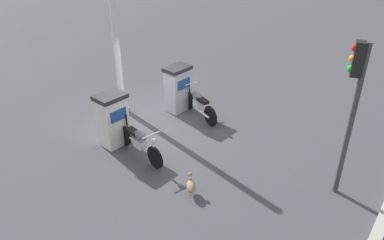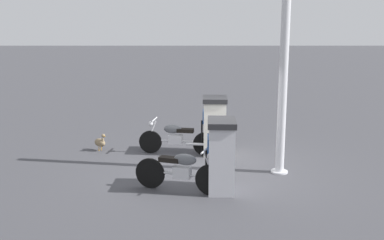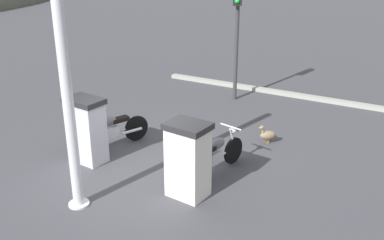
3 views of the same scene
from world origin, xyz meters
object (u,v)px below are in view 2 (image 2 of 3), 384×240
(motorcycle_far_pump, at_px, (181,169))
(canopy_support_pole, at_px, (283,74))
(fuel_pump_far, at_px, (221,155))
(motorcycle_near_pump, at_px, (176,137))
(wandering_duck, at_px, (100,142))
(fuel_pump_near, at_px, (215,125))

(motorcycle_far_pump, height_order, canopy_support_pole, canopy_support_pole)
(fuel_pump_far, xyz_separation_m, motorcycle_far_pump, (0.82, 0.05, -0.29))
(fuel_pump_far, bearing_deg, canopy_support_pole, -140.86)
(motorcycle_near_pump, xyz_separation_m, wandering_duck, (2.09, -0.33, -0.22))
(fuel_pump_near, relative_size, motorcycle_near_pump, 0.75)
(fuel_pump_near, bearing_deg, canopy_support_pole, 133.14)
(fuel_pump_far, xyz_separation_m, wandering_duck, (3.12, -3.04, -0.53))
(wandering_duck, xyz_separation_m, canopy_support_pole, (-4.57, 1.86, 2.07))
(fuel_pump_near, height_order, canopy_support_pole, canopy_support_pole)
(motorcycle_near_pump, distance_m, wandering_duck, 2.13)
(motorcycle_far_pump, xyz_separation_m, wandering_duck, (2.29, -3.09, -0.24))
(fuel_pump_near, height_order, fuel_pump_far, fuel_pump_near)
(fuel_pump_near, bearing_deg, motorcycle_near_pump, 1.21)
(motorcycle_far_pump, relative_size, canopy_support_pole, 0.40)
(motorcycle_near_pump, height_order, canopy_support_pole, canopy_support_pole)
(fuel_pump_far, relative_size, wandering_duck, 3.02)
(fuel_pump_near, bearing_deg, motorcycle_far_pump, 73.52)
(wandering_duck, bearing_deg, canopy_support_pole, 157.89)
(motorcycle_near_pump, xyz_separation_m, motorcycle_far_pump, (-0.20, 2.76, 0.02))
(fuel_pump_far, distance_m, wandering_duck, 4.39)
(fuel_pump_near, xyz_separation_m, wandering_duck, (3.12, -0.31, -0.54))
(fuel_pump_far, height_order, wandering_duck, fuel_pump_far)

